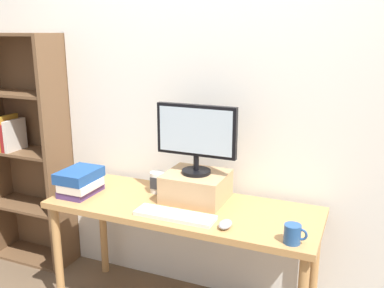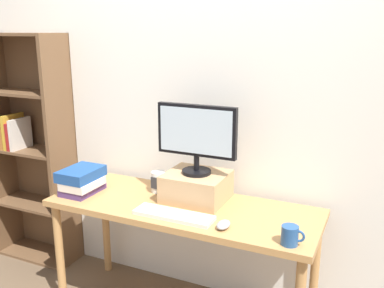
% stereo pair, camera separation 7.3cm
% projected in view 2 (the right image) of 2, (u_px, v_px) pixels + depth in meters
% --- Properties ---
extents(back_wall, '(7.00, 0.08, 2.60)m').
position_uv_depth(back_wall, '(209.00, 97.00, 2.62)').
color(back_wall, silver).
rests_on(back_wall, ground_plane).
extents(desk, '(1.55, 0.57, 0.73)m').
position_uv_depth(desk, '(183.00, 218.00, 2.46)').
color(desk, '#B7844C').
rests_on(desk, ground_plane).
extents(bookshelf_unit, '(0.64, 0.28, 1.68)m').
position_uv_depth(bookshelf_unit, '(30.00, 148.00, 3.15)').
color(bookshelf_unit, brown).
rests_on(bookshelf_unit, ground_plane).
extents(riser_box, '(0.35, 0.31, 0.16)m').
position_uv_depth(riser_box, '(196.00, 186.00, 2.49)').
color(riser_box, tan).
rests_on(riser_box, desk).
extents(computer_monitor, '(0.47, 0.17, 0.40)m').
position_uv_depth(computer_monitor, '(197.00, 135.00, 2.41)').
color(computer_monitor, black).
rests_on(computer_monitor, riser_box).
extents(keyboard, '(0.44, 0.13, 0.02)m').
position_uv_depth(keyboard, '(174.00, 215.00, 2.27)').
color(keyboard, silver).
rests_on(keyboard, desk).
extents(computer_mouse, '(0.06, 0.10, 0.04)m').
position_uv_depth(computer_mouse, '(223.00, 225.00, 2.15)').
color(computer_mouse, '#99999E').
rests_on(computer_mouse, desk).
extents(book_stack, '(0.20, 0.26, 0.15)m').
position_uv_depth(book_stack, '(82.00, 180.00, 2.60)').
color(book_stack, '#4C336B').
rests_on(book_stack, desk).
extents(coffee_mug, '(0.11, 0.08, 0.09)m').
position_uv_depth(coffee_mug, '(290.00, 235.00, 1.97)').
color(coffee_mug, '#234C84').
rests_on(coffee_mug, desk).
extents(desk_speaker, '(0.09, 0.09, 0.13)m').
position_uv_depth(desk_speaker, '(158.00, 182.00, 2.62)').
color(desk_speaker, silver).
rests_on(desk_speaker, desk).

